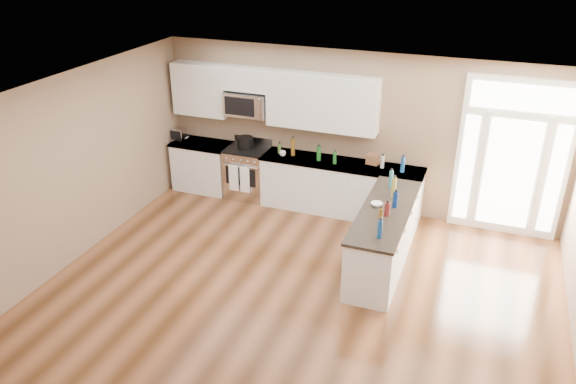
{
  "coord_description": "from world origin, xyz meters",
  "views": [
    {
      "loc": [
        2.13,
        -4.97,
        4.68
      ],
      "look_at": [
        -0.5,
        2.0,
        1.08
      ],
      "focal_mm": 35.0,
      "sensor_mm": 36.0,
      "label": 1
    }
  ],
  "objects_px": {
    "peninsula_cabinet": "(383,239)",
    "toaster_oven": "(178,134)",
    "stockpot": "(245,142)",
    "kitchen_range": "(248,172)"
  },
  "relations": [
    {
      "from": "peninsula_cabinet",
      "to": "toaster_oven",
      "type": "bearing_deg",
      "value": 161.29
    },
    {
      "from": "stockpot",
      "to": "toaster_oven",
      "type": "height_order",
      "value": "same"
    },
    {
      "from": "peninsula_cabinet",
      "to": "stockpot",
      "type": "xyz_separation_m",
      "value": [
        -2.9,
        1.47,
        0.63
      ]
    },
    {
      "from": "kitchen_range",
      "to": "stockpot",
      "type": "distance_m",
      "value": 0.58
    },
    {
      "from": "stockpot",
      "to": "kitchen_range",
      "type": "bearing_deg",
      "value": -31.59
    },
    {
      "from": "peninsula_cabinet",
      "to": "stockpot",
      "type": "height_order",
      "value": "stockpot"
    },
    {
      "from": "stockpot",
      "to": "toaster_oven",
      "type": "xyz_separation_m",
      "value": [
        -1.38,
        -0.03,
        -0.01
      ]
    },
    {
      "from": "kitchen_range",
      "to": "toaster_oven",
      "type": "distance_m",
      "value": 1.53
    },
    {
      "from": "peninsula_cabinet",
      "to": "stockpot",
      "type": "relative_size",
      "value": 7.9
    },
    {
      "from": "toaster_oven",
      "to": "kitchen_range",
      "type": "bearing_deg",
      "value": 2.32
    }
  ]
}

